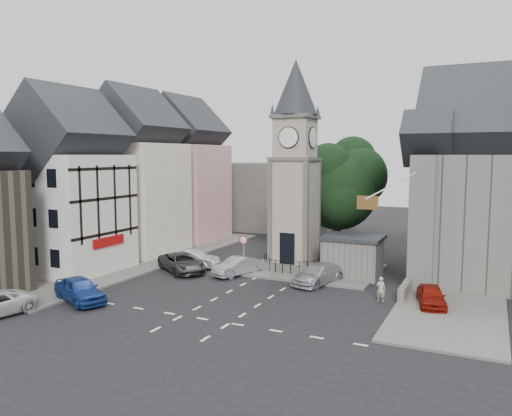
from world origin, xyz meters
The scene contains 22 objects.
ground centered at (0.00, 0.00, 0.00)m, with size 120.00×120.00×0.00m, color black.
pavement_west centered at (-12.50, 6.00, 0.07)m, with size 6.00×30.00×0.14m, color #595651.
pavement_east centered at (12.00, 8.00, 0.07)m, with size 6.00×26.00×0.14m, color #595651.
central_island centered at (1.50, 8.00, 0.08)m, with size 10.00×8.00×0.16m, color #595651.
road_markings centered at (0.00, -5.50, 0.01)m, with size 20.00×8.00×0.01m, color silver.
clock_tower centered at (0.00, 7.99, 8.12)m, with size 4.86×4.86×16.25m.
stone_shelter centered at (4.80, 7.50, 1.55)m, with size 4.30×3.30×3.08m.
town_tree centered at (2.00, 13.00, 6.97)m, with size 7.20×7.20×10.80m.
warning_sign_post centered at (-3.20, 5.43, 2.03)m, with size 0.70×0.19×2.85m.
terrace_pink centered at (-15.50, 16.00, 6.58)m, with size 8.10×7.60×12.80m.
terrace_cream centered at (-15.50, 8.00, 6.58)m, with size 8.10×7.60×12.80m.
terrace_tudor centered at (-15.50, 0.00, 6.19)m, with size 8.10×7.60×12.00m.
backdrop_west centered at (-12.00, 28.00, 4.00)m, with size 20.00×10.00×8.00m, color #4C4944.
east_boundary_wall centered at (9.20, 10.00, 0.45)m, with size 0.40×16.00×0.90m, color slate.
flagpole centered at (8.00, 4.00, 7.00)m, with size 3.68×0.10×2.74m.
car_west_blue centered at (-8.67, -6.00, 0.77)m, with size 1.83×4.54×1.55m, color navy.
car_west_silver centered at (-7.50, 5.11, 0.70)m, with size 1.47×4.22×1.39m, color #ADAFB5.
car_west_grey centered at (-7.50, 3.38, 0.71)m, with size 2.37×5.14×1.43m, color #2F2F32.
car_island_silver centered at (-3.16, 4.23, 0.67)m, with size 1.43×4.09×1.35m, color #999AA2.
car_island_east centered at (3.15, 4.50, 0.69)m, with size 1.92×4.73×1.37m, color #A0A1A8.
car_east_red centered at (10.92, 2.32, 0.64)m, with size 1.52×3.77×1.28m, color maroon.
pedestrian centered at (8.00, 2.00, 0.78)m, with size 0.57×0.38×1.57m, color #B2A393.
Camera 1 is at (13.92, -28.30, 9.00)m, focal length 35.00 mm.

